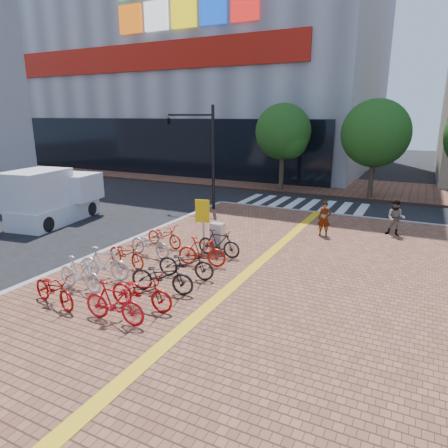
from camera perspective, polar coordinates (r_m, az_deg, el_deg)
The scene contains 26 objects.
ground at distance 12.78m, azimuth -8.96°, elevation -9.35°, with size 120.00×120.00×0.00m, color black.
sidewalk at distance 7.84m, azimuth -12.44°, elevation -26.84°, with size 14.00×34.00×0.15m, color brown.
tactile_strip at distance 8.33m, azimuth -18.36°, elevation -23.67°, with size 0.40×34.00×0.01m, color gold.
kerb_north at distance 22.36m, azimuth 15.76°, elevation 1.23°, with size 14.00×0.25×0.15m, color gray.
far_sidewalk at distance 31.59m, azimuth 13.60°, elevation 5.37°, with size 70.00×8.00×0.15m, color brown.
department_store at distance 48.03m, azimuth -2.71°, elevation 25.71°, with size 36.00×24.27×28.00m.
crosswalk at distance 24.81m, azimuth 10.98°, elevation 2.72°, with size 7.50×4.00×0.01m.
street_trees at distance 26.93m, azimuth 23.04°, elevation 11.58°, with size 16.20×4.60×6.35m.
bike_0 at distance 12.14m, azimuth -23.11°, elevation -8.57°, with size 0.64×1.84×0.96m, color #A00B0B.
bike_1 at distance 12.85m, azimuth -19.90°, elevation -6.72°, with size 0.49×1.75×1.05m, color silver.
bike_2 at distance 13.44m, azimuth -16.75°, elevation -5.41°, with size 0.51×1.79×1.08m, color silver.
bike_3 at distance 14.39m, azimuth -13.79°, elevation -4.13°, with size 0.62×1.77×0.93m, color #9D1B0B.
bike_4 at distance 15.22m, azimuth -10.53°, elevation -2.77°, with size 0.65×1.87×0.98m, color #A3A3A7.
bike_5 at distance 16.23m, azimuth -8.53°, elevation -1.63°, with size 0.61×1.76×0.93m, color #AF1C0C.
bike_6 at distance 10.69m, azimuth -15.42°, elevation -10.79°, with size 0.51×1.80×1.08m, color red.
bike_7 at distance 11.25m, azimuth -11.73°, elevation -9.40°, with size 0.67×1.92×1.01m, color #AB0C0E.
bike_8 at distance 12.10m, azimuth -8.84°, elevation -7.32°, with size 0.70×2.00×1.05m, color black.
bike_9 at distance 13.05m, azimuth -5.46°, elevation -5.58°, with size 0.67×1.93×1.01m, color black.
bike_10 at distance 14.02m, azimuth -3.18°, elevation -3.96°, with size 0.49×1.74×1.05m, color #B71A0D.
bike_11 at distance 14.93m, azimuth -0.75°, elevation -2.75°, with size 0.49×1.72×1.03m, color black.
pedestrian_a at distance 17.97m, azimuth 14.13°, elevation 0.73°, with size 0.56×0.37×1.53m, color gray.
pedestrian_b at distance 19.01m, azimuth 23.32°, elevation 0.79°, with size 0.76×0.60×1.57m, color #4A505E.
utility_box at distance 15.53m, azimuth -0.93°, elevation -1.87°, with size 0.51×0.37×1.11m, color silver.
yellow_sign at distance 15.30m, azimuth -3.03°, elevation 1.18°, with size 0.55×0.20×2.04m.
traffic_light_pole at distance 22.76m, azimuth -4.56°, elevation 12.18°, with size 3.05×1.18×5.68m.
box_truck at distance 21.89m, azimuth -23.28°, elevation 3.50°, with size 2.73×4.96×2.72m.
Camera 1 is at (6.87, -9.39, 5.29)m, focal length 32.00 mm.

